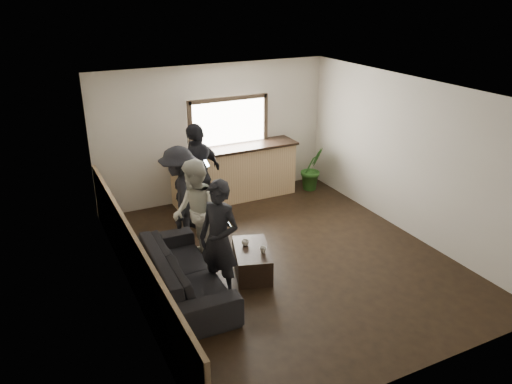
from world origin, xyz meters
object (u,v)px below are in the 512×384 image
sofa (185,272)px  person_a (219,240)px  bar_counter (234,170)px  person_b (195,214)px  person_c (180,197)px  coffee_table (252,261)px  cup_b (263,250)px  person_d (198,176)px  potted_plant (312,169)px  cup_a (245,243)px

sofa → person_a: person_a is taller
bar_counter → person_b: bar_counter is taller
person_a → person_c: size_ratio=1.00×
coffee_table → cup_b: bearing=-60.6°
person_a → person_d: bearing=135.3°
cup_b → potted_plant: (2.63, 2.76, 0.01)m
person_a → person_c: 1.74m
coffee_table → potted_plant: bearing=43.3°
bar_counter → cup_a: bar_counter is taller
person_c → person_d: 0.79m
coffee_table → person_c: bearing=114.9°
cup_a → potted_plant: 3.68m
coffee_table → potted_plant: 3.76m
cup_b → potted_plant: size_ratio=0.11×
potted_plant → person_b: 3.90m
bar_counter → coffee_table: (-0.98, -2.85, -0.43)m
bar_counter → sofa: bearing=-125.8°
bar_counter → person_b: bearing=-127.1°
coffee_table → cup_a: size_ratio=8.24×
coffee_table → cup_b: size_ratio=9.28×
cup_b → person_b: bearing=131.4°
potted_plant → person_b: bearing=-150.9°
bar_counter → cup_a: bearing=-110.6°
bar_counter → potted_plant: bearing=-9.0°
potted_plant → bar_counter: bearing=171.0°
bar_counter → person_a: bearing=-117.3°
cup_a → person_d: (-0.09, 1.85, 0.52)m
person_d → person_c: bearing=18.6°
cup_b → person_b: size_ratio=0.06×
bar_counter → cup_b: bearing=-106.1°
potted_plant → person_b: size_ratio=0.55×
bar_counter → sofa: 3.58m
bar_counter → sofa: (-2.09, -2.89, -0.30)m
bar_counter → person_a: 3.58m
person_c → person_d: size_ratio=0.90×
person_b → person_d: size_ratio=0.89×
sofa → potted_plant: (3.84, 2.62, 0.14)m
person_b → person_c: 0.74m
person_a → person_b: 1.00m
person_b → person_c: person_c is taller
coffee_table → person_b: bearing=134.0°
cup_a → potted_plant: bearing=41.2°
person_c → person_b: bearing=18.2°
bar_counter → cup_a: size_ratio=23.49×
bar_counter → cup_b: size_ratio=26.46×
cup_a → bar_counter: bearing=69.4°
cup_a → person_c: 1.48m
bar_counter → person_c: (-1.64, -1.43, 0.24)m
bar_counter → potted_plant: (1.75, -0.28, -0.16)m
potted_plant → coffee_table: bearing=-136.7°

